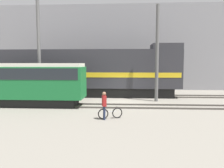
{
  "coord_description": "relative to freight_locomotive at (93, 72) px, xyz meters",
  "views": [
    {
      "loc": [
        0.2,
        -19.71,
        3.57
      ],
      "look_at": [
        -0.9,
        -0.93,
        1.8
      ],
      "focal_mm": 35.0,
      "sensor_mm": 36.0,
      "label": 1
    }
  ],
  "objects": [
    {
      "name": "freight_locomotive",
      "position": [
        0.0,
        0.0,
        0.0
      ],
      "size": [
        18.91,
        3.04,
        5.62
      ],
      "color": "black",
      "rests_on": "ground"
    },
    {
      "name": "streetcar",
      "position": [
        -5.18,
        -5.79,
        -0.57
      ],
      "size": [
        10.57,
        2.54,
        3.6
      ],
      "color": "black",
      "rests_on": "ground"
    },
    {
      "name": "bicycle",
      "position": [
        2.56,
        -9.71,
        -2.28
      ],
      "size": [
        1.58,
        0.68,
        0.76
      ],
      "color": "black",
      "rests_on": "ground"
    },
    {
      "name": "utility_pole_center",
      "position": [
        6.48,
        -2.89,
        1.86
      ],
      "size": [
        0.32,
        0.32,
        8.98
      ],
      "color": "#595959",
      "rests_on": "ground"
    },
    {
      "name": "person",
      "position": [
        2.19,
        -9.99,
        -1.53
      ],
      "size": [
        0.33,
        0.41,
        1.79
      ],
      "color": "#232D4C",
      "rests_on": "ground"
    },
    {
      "name": "building_backdrop",
      "position": [
        3.28,
        9.3,
        3.14
      ],
      "size": [
        45.92,
        6.0,
        11.54
      ],
      "color": "gray",
      "rests_on": "ground"
    },
    {
      "name": "ground_plane",
      "position": [
        3.28,
        -3.86,
        -2.63
      ],
      "size": [
        120.0,
        120.0,
        0.0
      ],
      "primitive_type": "plane",
      "color": "slate"
    },
    {
      "name": "track_near",
      "position": [
        3.28,
        -5.79,
        -2.56
      ],
      "size": [
        60.0,
        1.51,
        0.14
      ],
      "color": "#47423D",
      "rests_on": "ground"
    },
    {
      "name": "utility_pole_left",
      "position": [
        -4.76,
        -2.89,
        2.23
      ],
      "size": [
        0.32,
        0.32,
        9.73
      ],
      "color": "#595959",
      "rests_on": "ground"
    },
    {
      "name": "track_far",
      "position": [
        3.28,
        -0.0,
        -2.56
      ],
      "size": [
        60.0,
        1.51,
        0.14
      ],
      "color": "#47423D",
      "rests_on": "ground"
    }
  ]
}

